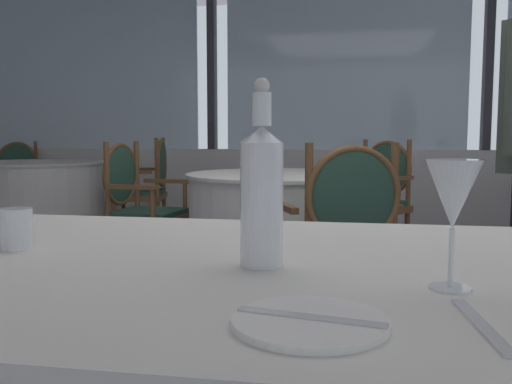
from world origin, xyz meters
TOP-DOWN VIEW (x-y plane):
  - ground_plane at (0.00, 0.00)m, footprint 12.76×12.76m
  - window_wall_far at (0.00, 3.69)m, footprint 9.13×0.14m
  - side_plate at (0.06, -1.63)m, footprint 0.20×0.20m
  - butter_knife at (0.06, -1.63)m, footprint 0.19×0.06m
  - dinner_fork at (0.27, -1.59)m, footprint 0.04×0.21m
  - water_bottle at (-0.05, -1.31)m, footprint 0.08×0.08m
  - wine_glass at (0.26, -1.42)m, footprint 0.09×0.09m
  - water_tumbler at (-0.59, -1.25)m, footprint 0.07×0.07m
  - background_table_0 at (-2.83, 2.48)m, footprint 1.26×1.26m
  - dining_chair_0_0 at (-1.78, 2.68)m, footprint 0.54×0.59m
  - dining_chair_0_1 at (-3.51, 3.28)m, footprint 0.66×0.65m
  - background_table_1 at (-0.34, 1.23)m, footprint 1.23×1.23m
  - dining_chair_1_0 at (0.07, 0.26)m, footprint 0.64×0.60m
  - dining_chair_1_1 at (0.30, 2.06)m, footprint 0.66×0.65m
  - dining_chair_1_2 at (-1.38, 1.36)m, footprint 0.52×0.58m

SIDE VIEW (x-z plane):
  - ground_plane at x=0.00m, z-range 0.00..0.00m
  - background_table_0 at x=-2.83m, z-range 0.00..0.75m
  - background_table_1 at x=-0.34m, z-range 0.00..0.75m
  - dining_chair_1_2 at x=-1.38m, z-range 0.07..1.03m
  - dining_chair_0_1 at x=-3.51m, z-range 0.08..1.02m
  - dining_chair_1_0 at x=0.07m, z-range 0.07..1.03m
  - dining_chair_0_0 at x=-1.78m, z-range 0.07..1.05m
  - dining_chair_1_1 at x=0.30m, z-range 0.08..1.05m
  - dinner_fork at x=0.27m, z-range 0.75..0.76m
  - side_plate at x=0.06m, z-range 0.75..0.76m
  - butter_knife at x=0.06m, z-range 0.76..0.77m
  - water_tumbler at x=-0.59m, z-range 0.75..0.84m
  - water_bottle at x=-0.05m, z-range 0.72..1.06m
  - wine_glass at x=0.26m, z-range 0.80..1.00m
  - window_wall_far at x=0.00m, z-range -0.29..2.61m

